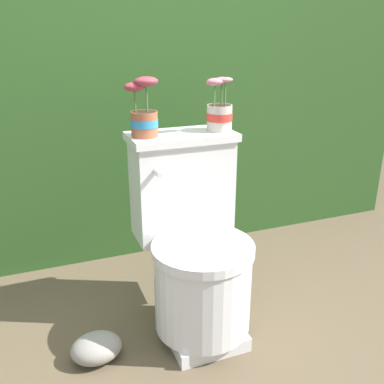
% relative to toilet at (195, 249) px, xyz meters
% --- Properties ---
extents(ground_plane, '(12.00, 12.00, 0.00)m').
position_rel_toilet_xyz_m(ground_plane, '(-0.05, -0.12, -0.36)').
color(ground_plane, brown).
extents(hedge_backdrop, '(3.39, 0.68, 1.58)m').
position_rel_toilet_xyz_m(hedge_backdrop, '(-0.05, 1.04, 0.43)').
color(hedge_backdrop, '#284C1E').
rests_on(hedge_backdrop, ground).
extents(toilet, '(0.42, 0.54, 0.80)m').
position_rel_toilet_xyz_m(toilet, '(0.00, 0.00, 0.00)').
color(toilet, silver).
rests_on(toilet, ground).
extents(potted_plant_left, '(0.13, 0.10, 0.22)m').
position_rel_toilet_xyz_m(potted_plant_left, '(-0.15, 0.14, 0.53)').
color(potted_plant_left, '#9E5638').
rests_on(potted_plant_left, toilet).
extents(potted_plant_midleft, '(0.12, 0.10, 0.21)m').
position_rel_toilet_xyz_m(potted_plant_midleft, '(0.15, 0.13, 0.52)').
color(potted_plant_midleft, beige).
rests_on(potted_plant_midleft, toilet).
extents(garden_stone, '(0.19, 0.15, 0.11)m').
position_rel_toilet_xyz_m(garden_stone, '(-0.43, -0.07, -0.31)').
color(garden_stone, gray).
rests_on(garden_stone, ground).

